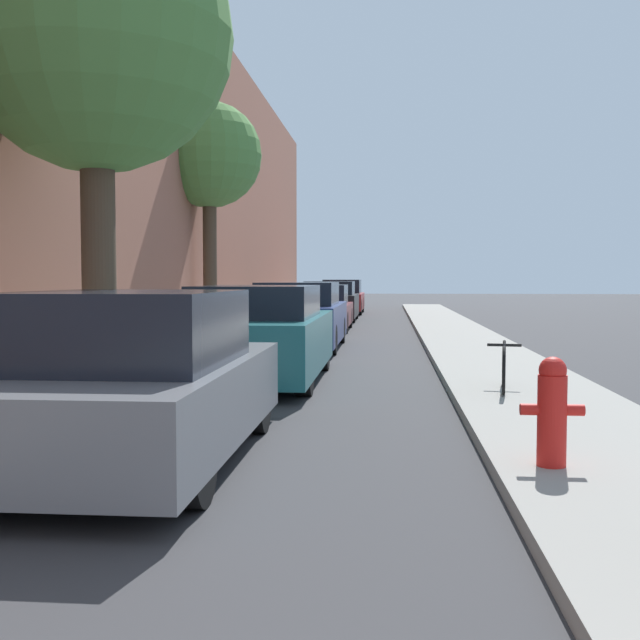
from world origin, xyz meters
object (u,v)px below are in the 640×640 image
parked_car_red (343,298)px  street_tree_far (209,157)px  parked_car_maroon (319,309)px  fire_hydrant (552,410)px  street_tree_near (95,36)px  bicycle (504,366)px  parked_car_grey (133,382)px  parked_car_navy (299,317)px  parked_car_black (330,302)px  parked_car_teal (259,335)px

parked_car_red → street_tree_far: 14.54m
parked_car_maroon → fire_hydrant: size_ratio=4.89×
street_tree_near → bicycle: (5.07, 0.51, -4.07)m
parked_car_grey → street_tree_far: 14.02m
parked_car_navy → parked_car_maroon: (-0.08, 5.79, -0.06)m
parked_car_navy → parked_car_black: (-0.14, 10.94, -0.01)m
parked_car_red → fire_hydrant: size_ratio=5.52×
bicycle → parked_car_red: bearing=107.0°
parked_car_navy → street_tree_near: street_tree_near is taller
parked_car_maroon → parked_car_red: size_ratio=0.89×
parked_car_red → fire_hydrant: bearing=-83.4°
parked_car_navy → parked_car_red: 16.51m
parked_car_grey → bicycle: (3.58, 3.65, -0.24)m
street_tree_near → parked_car_navy: bearing=77.1°
parked_car_grey → street_tree_far: bearing=100.4°
parked_car_navy → parked_car_grey: bearing=-91.0°
parked_car_red → street_tree_far: (-2.60, -13.76, 3.91)m
parked_car_red → bicycle: bearing=-81.7°
parked_car_red → bicycle: parked_car_red is taller
street_tree_far → fire_hydrant: 15.29m
fire_hydrant → parked_car_black: bearing=98.6°
parked_car_navy → street_tree_far: (-2.62, 2.75, 3.92)m
parked_car_teal → parked_car_black: bearing=90.6°
parked_car_black → bicycle: 18.12m
parked_car_teal → parked_car_red: parked_car_red is taller
parked_car_navy → bicycle: 7.63m
fire_hydrant → parked_car_red: bearing=96.6°
parked_car_teal → parked_car_red: (-0.04, 21.91, 0.01)m
street_tree_far → parked_car_teal: bearing=-72.0°
parked_car_maroon → parked_car_red: parked_car_red is taller
parked_car_grey → parked_car_black: parked_car_grey is taller
parked_car_grey → street_tree_near: street_tree_near is taller
parked_car_navy → parked_car_black: size_ratio=1.10×
parked_car_teal → street_tree_near: street_tree_near is taller
street_tree_far → bicycle: size_ratio=4.02×
parked_car_teal → street_tree_far: street_tree_far is taller
parked_car_maroon → bicycle: size_ratio=2.77×
parked_car_black → street_tree_far: bearing=-106.9°
street_tree_far → parked_car_maroon: bearing=50.1°
parked_car_black → parked_car_red: (0.12, 5.56, 0.02)m
street_tree_far → fire_hydrant: bearing=-66.9°
parked_car_navy → parked_car_teal: bearing=-89.8°
parked_car_black → parked_car_teal: bearing=-89.4°
parked_car_teal → parked_car_maroon: (-0.10, 11.19, -0.06)m
street_tree_far → bicycle: bearing=-57.9°
street_tree_near → street_tree_far: size_ratio=1.04×
parked_car_red → street_tree_near: size_ratio=0.75×
parked_car_grey → parked_car_red: 26.99m
street_tree_near → fire_hydrant: (4.83, -3.47, -3.96)m
street_tree_near → parked_car_teal: bearing=48.8°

